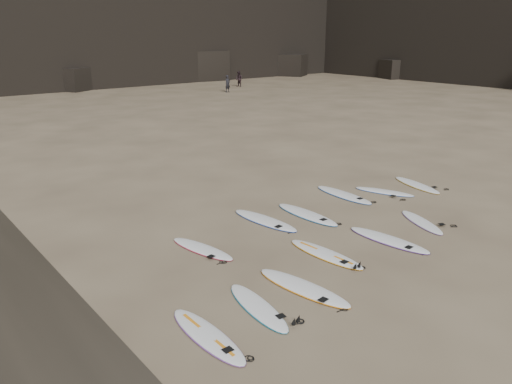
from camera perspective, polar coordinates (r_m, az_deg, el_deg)
ground at (r=14.70m, az=10.74°, el=-6.58°), size 240.00×240.00×0.00m
surfboard_0 at (r=11.64m, az=0.21°, el=-12.96°), size 0.95×2.47×0.09m
surfboard_1 at (r=12.47m, az=5.41°, el=-10.77°), size 1.01×2.82×0.10m
surfboard_2 at (r=14.26m, az=7.95°, el=-7.00°), size 0.74×2.62×0.09m
surfboard_3 at (r=15.55m, az=14.90°, el=-5.28°), size 0.85×2.75×0.10m
surfboard_4 at (r=17.27m, az=18.39°, el=-3.27°), size 1.42×2.27×0.08m
surfboard_5 at (r=14.54m, az=-6.17°, el=-6.45°), size 1.01×2.42×0.08m
surfboard_6 at (r=16.52m, az=1.01°, el=-3.23°), size 0.93×2.82×0.10m
surfboard_7 at (r=17.13m, az=5.83°, el=-2.54°), size 0.66×2.76×0.10m
surfboard_8 at (r=19.35m, az=9.97°, el=-0.29°), size 0.78×2.78×0.10m
surfboard_9 at (r=20.08m, az=14.44°, el=0.06°), size 1.37×2.35×0.08m
surfboard_10 at (r=21.30m, az=17.90°, el=0.79°), size 1.27×2.62×0.09m
surfboard_11 at (r=10.75m, az=-5.57°, el=-15.97°), size 0.63×2.53×0.09m
person_a at (r=51.84m, az=-3.26°, el=12.25°), size 0.67×0.49×1.71m
person_b at (r=57.06m, az=-1.95°, el=12.78°), size 0.76×0.91×1.69m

